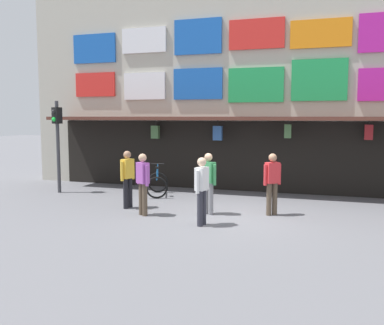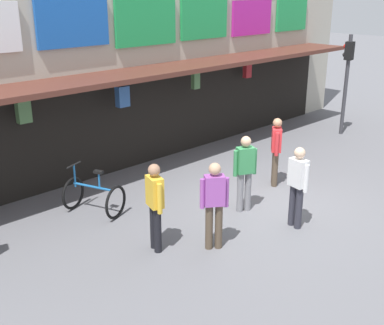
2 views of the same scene
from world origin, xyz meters
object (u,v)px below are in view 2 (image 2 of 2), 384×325
at_px(bicycle_parked, 94,196).
at_px(pedestrian_in_purple, 276,148).
at_px(traffic_light_far, 347,69).
at_px(pedestrian_in_green, 155,203).
at_px(pedestrian_in_red, 297,183).
at_px(pedestrian_in_yellow, 245,170).
at_px(pedestrian_in_white, 214,201).

distance_m(bicycle_parked, pedestrian_in_purple, 4.44).
xyz_separation_m(traffic_light_far, pedestrian_in_green, (-9.31, -1.57, -1.19)).
relative_size(pedestrian_in_red, pedestrian_in_green, 1.00).
height_order(traffic_light_far, bicycle_parked, traffic_light_far).
distance_m(pedestrian_in_purple, pedestrian_in_red, 2.22).
relative_size(traffic_light_far, pedestrian_in_green, 1.90).
bearing_deg(traffic_light_far, pedestrian_in_yellow, -166.86).
height_order(pedestrian_in_white, pedestrian_in_red, same).
bearing_deg(pedestrian_in_green, bicycle_parked, 88.54).
distance_m(bicycle_parked, pedestrian_in_green, 2.18).
xyz_separation_m(pedestrian_in_yellow, pedestrian_in_green, (-2.45, 0.04, 0.00)).
xyz_separation_m(bicycle_parked, pedestrian_in_green, (-0.05, -2.10, 0.55)).
xyz_separation_m(bicycle_parked, pedestrian_in_yellow, (2.39, -2.14, 0.55)).
bearing_deg(pedestrian_in_yellow, traffic_light_far, 13.14).
bearing_deg(bicycle_parked, pedestrian_in_purple, -22.82).
distance_m(traffic_light_far, bicycle_parked, 9.43).
bearing_deg(pedestrian_in_white, pedestrian_in_yellow, 22.02).
distance_m(traffic_light_far, pedestrian_in_yellow, 7.15).
distance_m(pedestrian_in_white, pedestrian_in_red, 1.89).
height_order(traffic_light_far, pedestrian_in_yellow, traffic_light_far).
bearing_deg(pedestrian_in_purple, pedestrian_in_red, -132.50).
bearing_deg(pedestrian_in_purple, pedestrian_in_white, -161.68).
bearing_deg(pedestrian_in_red, pedestrian_in_green, 154.70).
distance_m(bicycle_parked, pedestrian_in_white, 2.95).
height_order(pedestrian_in_yellow, pedestrian_in_white, same).
height_order(pedestrian_in_yellow, pedestrian_in_red, same).
xyz_separation_m(pedestrian_in_purple, pedestrian_in_green, (-4.11, -0.40, 0.00)).
relative_size(bicycle_parked, pedestrian_in_purple, 0.80).
relative_size(traffic_light_far, bicycle_parked, 2.39).
xyz_separation_m(traffic_light_far, bicycle_parked, (-9.25, 0.54, -1.75)).
bearing_deg(bicycle_parked, pedestrian_in_red, -52.51).
bearing_deg(traffic_light_far, pedestrian_in_red, -157.26).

